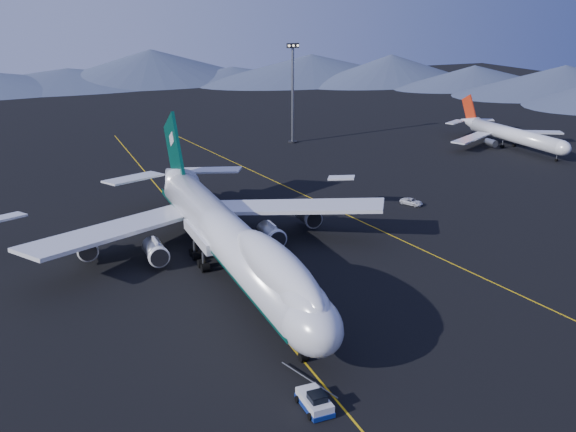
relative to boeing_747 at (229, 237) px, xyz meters
name	(u,v)px	position (x,y,z in m)	size (l,w,h in m)	color
ground	(230,273)	(0.00, -0.03, -5.81)	(500.00, 500.00, 0.00)	black
taxiway_line_main	(230,273)	(0.00, -0.03, -5.80)	(0.25, 220.00, 0.01)	gold
taxiway_line_side	(371,226)	(30.00, 9.97, -5.80)	(0.25, 200.00, 0.01)	gold
boeing_747	(229,237)	(0.00, 0.00, 0.00)	(59.62, 72.43, 19.37)	silver
pushback_tug	(315,402)	(-2.61, -34.97, -5.17)	(2.76, 4.74, 2.05)	silver
second_jet	(511,134)	(97.25, 50.89, -2.13)	(37.83, 42.74, 12.16)	silver
service_van	(412,202)	(43.69, 17.79, -5.19)	(2.08, 4.52, 1.26)	silver
floodlight_mast	(293,93)	(45.14, 80.40, 8.06)	(3.38, 2.54, 27.38)	black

